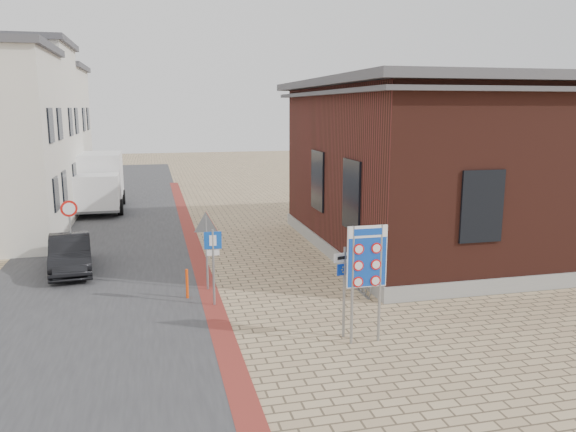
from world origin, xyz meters
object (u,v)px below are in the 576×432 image
sedan (70,254)px  parking_sign (213,255)px  bollard (187,284)px  box_truck (99,181)px  border_sign (367,259)px  essen_sign (344,278)px

sedan → parking_sign: (4.54, -4.70, 0.89)m
bollard → sedan: bearing=134.4°
sedan → box_truck: box_truck is taller
border_sign → bollard: border_sign is taller
essen_sign → bollard: (-3.65, 3.86, -1.08)m
essen_sign → parking_sign: bearing=118.7°
parking_sign → box_truck: bearing=107.2°
border_sign → sedan: bearing=133.8°
box_truck → parking_sign: box_truck is taller
box_truck → border_sign: (7.88, -20.71, 0.50)m
border_sign → parking_sign: size_ratio=1.29×
sedan → box_truck: (-0.00, 12.51, 0.98)m
box_truck → parking_sign: (4.55, -17.21, -0.09)m
border_sign → bollard: bearing=133.3°
box_truck → bollard: 16.89m
parking_sign → bollard: bearing=134.7°
sedan → border_sign: bearing=-53.0°
box_truck → border_sign: box_truck is taller
box_truck → border_sign: size_ratio=2.05×
box_truck → parking_sign: bearing=-75.8°
sedan → box_truck: size_ratio=0.65×
sedan → essen_sign: bearing=-53.0°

